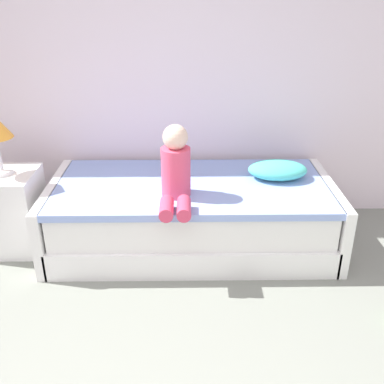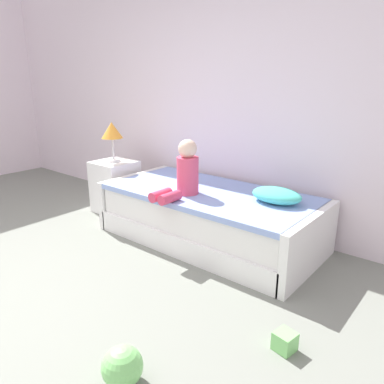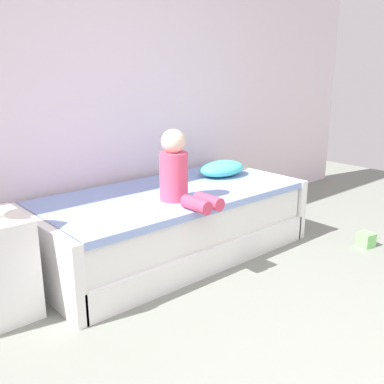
{
  "view_description": "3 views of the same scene",
  "coord_description": "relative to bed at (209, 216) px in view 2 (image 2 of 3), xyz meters",
  "views": [
    {
      "loc": [
        0.55,
        -1.0,
        1.84
      ],
      "look_at": [
        0.59,
        1.75,
        0.55
      ],
      "focal_mm": 42.0,
      "sensor_mm": 36.0,
      "label": 1
    },
    {
      "loc": [
        2.58,
        -0.66,
        1.52
      ],
      "look_at": [
        0.59,
        1.75,
        0.55
      ],
      "focal_mm": 34.46,
      "sensor_mm": 36.0,
      "label": 2
    },
    {
      "loc": [
        -1.4,
        -0.53,
        1.41
      ],
      "look_at": [
        0.59,
        1.75,
        0.55
      ],
      "focal_mm": 41.34,
      "sensor_mm": 36.0,
      "label": 3
    }
  ],
  "objects": [
    {
      "name": "table_lamp",
      "position": [
        -1.35,
        -0.03,
        0.69
      ],
      "size": [
        0.24,
        0.24,
        0.45
      ],
      "color": "silver",
      "rests_on": "nightstand"
    },
    {
      "name": "wall_rear",
      "position": [
        -0.59,
        0.6,
        1.2
      ],
      "size": [
        7.2,
        0.1,
        2.9
      ],
      "primitive_type": "cube",
      "color": "white",
      "rests_on": "ground"
    },
    {
      "name": "pillow",
      "position": [
        0.65,
        0.1,
        0.32
      ],
      "size": [
        0.44,
        0.3,
        0.13
      ],
      "primitive_type": "ellipsoid",
      "color": "#4CCCBC",
      "rests_on": "bed"
    },
    {
      "name": "toy_block",
      "position": [
        1.27,
        -0.94,
        -0.19
      ],
      "size": [
        0.13,
        0.13,
        0.11
      ],
      "primitive_type": "cube",
      "rotation": [
        0.0,
        0.0,
        1.4
      ],
      "color": "#7FD872",
      "rests_on": "ground"
    },
    {
      "name": "child_figure",
      "position": [
        -0.11,
        -0.23,
        0.46
      ],
      "size": [
        0.2,
        0.51,
        0.5
      ],
      "color": "#E04C6B",
      "rests_on": "bed"
    },
    {
      "name": "toy_ball",
      "position": [
        0.74,
        -1.71,
        -0.14
      ],
      "size": [
        0.22,
        0.22,
        0.22
      ],
      "primitive_type": "sphere",
      "color": "#7FD872",
      "rests_on": "ground"
    },
    {
      "name": "bed",
      "position": [
        0.0,
        0.0,
        0.0
      ],
      "size": [
        2.11,
        1.0,
        0.5
      ],
      "color": "white",
      "rests_on": "ground"
    },
    {
      "name": "nightstand",
      "position": [
        -1.35,
        -0.03,
        0.05
      ],
      "size": [
        0.44,
        0.44,
        0.6
      ],
      "primitive_type": "cube",
      "color": "white",
      "rests_on": "ground"
    }
  ]
}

